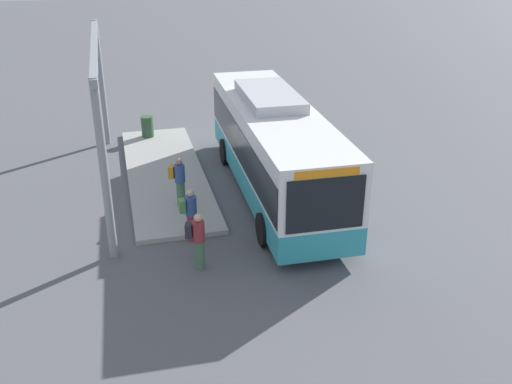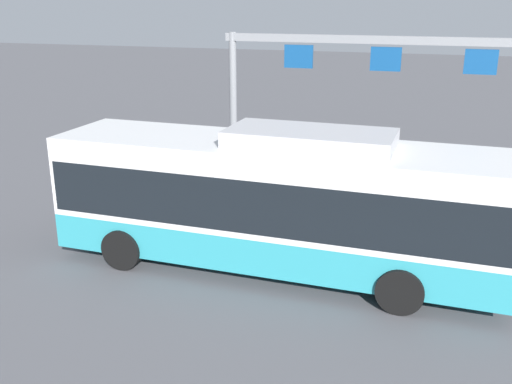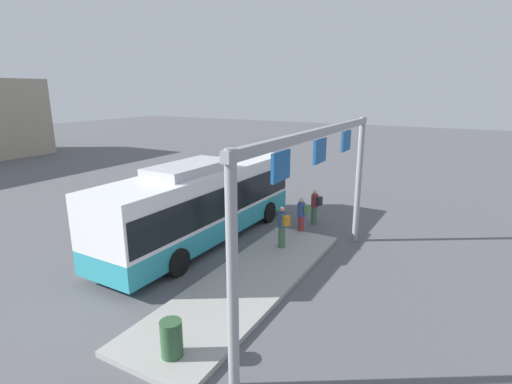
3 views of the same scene
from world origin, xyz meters
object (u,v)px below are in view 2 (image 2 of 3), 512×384
person_waiting_near (173,179)px  bus_main (276,197)px  person_boarding (220,184)px  person_waiting_mid (289,185)px

person_waiting_near → bus_main: bearing=66.2°
bus_main → person_boarding: bus_main is taller
bus_main → person_waiting_mid: size_ratio=6.35×
bus_main → person_waiting_near: bearing=-36.9°
person_boarding → person_waiting_mid: 2.12m
bus_main → person_waiting_near: (4.26, -3.35, -0.92)m
person_boarding → person_waiting_near: same height
bus_main → person_boarding: size_ratio=6.35×
person_waiting_near → person_boarding: bearing=103.6°
person_boarding → person_waiting_mid: bearing=88.9°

